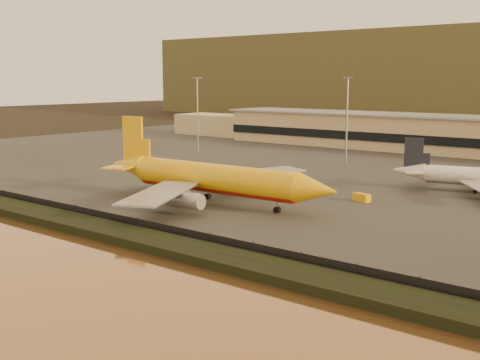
# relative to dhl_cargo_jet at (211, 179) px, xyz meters

# --- Properties ---
(ground) EXTENTS (900.00, 900.00, 0.00)m
(ground) POSITION_rel_dhl_cargo_jet_xyz_m (3.66, -12.10, -5.19)
(ground) COLOR black
(ground) RESTS_ON ground
(embankment) EXTENTS (320.00, 7.00, 1.40)m
(embankment) POSITION_rel_dhl_cargo_jet_xyz_m (3.66, -29.10, -4.49)
(embankment) COLOR black
(embankment) RESTS_ON ground
(tarmac) EXTENTS (320.00, 220.00, 0.20)m
(tarmac) POSITION_rel_dhl_cargo_jet_xyz_m (3.66, 82.90, -5.09)
(tarmac) COLOR #2D2D2D
(tarmac) RESTS_ON ground
(perimeter_fence) EXTENTS (300.00, 0.05, 2.20)m
(perimeter_fence) POSITION_rel_dhl_cargo_jet_xyz_m (3.66, -25.10, -3.89)
(perimeter_fence) COLOR black
(perimeter_fence) RESTS_ON tarmac
(terminal_building) EXTENTS (202.00, 25.00, 12.60)m
(terminal_building) POSITION_rel_dhl_cargo_jet_xyz_m (-10.86, 113.45, 1.05)
(terminal_building) COLOR #C5B189
(terminal_building) RESTS_ON tarmac
(apron_light_masts) EXTENTS (152.20, 12.20, 25.40)m
(apron_light_masts) POSITION_rel_dhl_cargo_jet_xyz_m (18.66, 62.90, 10.51)
(apron_light_masts) COLOR slate
(apron_light_masts) RESTS_ON tarmac
(dhl_cargo_jet) EXTENTS (55.95, 54.83, 16.73)m
(dhl_cargo_jet) POSITION_rel_dhl_cargo_jet_xyz_m (0.00, 0.00, 0.00)
(dhl_cargo_jet) COLOR #E4AE0C
(dhl_cargo_jet) RESTS_ON tarmac
(gse_vehicle_yellow) EXTENTS (3.94, 2.56, 1.64)m
(gse_vehicle_yellow) POSITION_rel_dhl_cargo_jet_xyz_m (23.16, 20.42, -4.18)
(gse_vehicle_yellow) COLOR #E4AE0C
(gse_vehicle_yellow) RESTS_ON tarmac
(gse_vehicle_white) EXTENTS (3.79, 2.40, 1.58)m
(gse_vehicle_white) POSITION_rel_dhl_cargo_jet_xyz_m (-12.19, 21.33, -4.21)
(gse_vehicle_white) COLOR silver
(gse_vehicle_white) RESTS_ON tarmac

